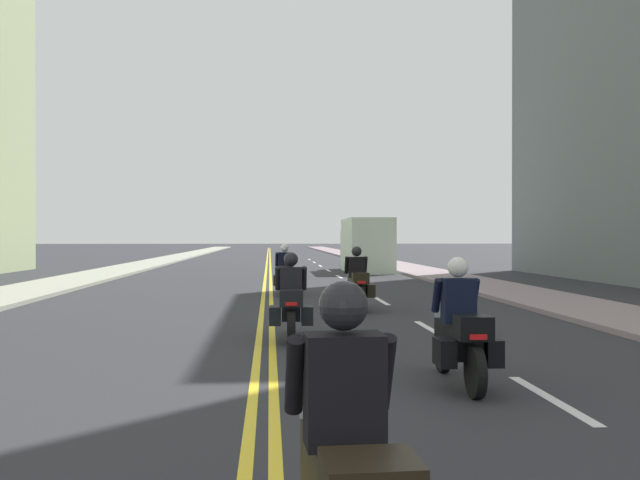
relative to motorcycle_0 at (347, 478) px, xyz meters
The scene contains 12 objects.
ground_plane 44.27m from the motorcycle_0, 90.59° to the left, with size 264.00×264.00×0.00m, color #2A2B30.
sidewalk_left 45.05m from the motorcycle_0, 100.75° to the left, with size 2.76×144.00×0.12m, color #99998A.
sidewalk_right 44.89m from the motorcycle_0, 80.39° to the left, with size 2.76×144.00×0.12m, color gray.
centreline_yellow_inner 44.27m from the motorcycle_0, 90.75° to the left, with size 0.12×132.00×0.01m, color yellow.
centreline_yellow_outer 44.27m from the motorcycle_0, 90.44° to the left, with size 0.12×132.00×0.01m, color yellow.
lane_dashes_white 25.43m from the motorcycle_0, 83.61° to the left, with size 0.14×56.40×0.01m.
motorcycle_0 is the anchor object (origin of this frame).
motorcycle_1 5.35m from the motorcycle_0, 68.34° to the left, with size 0.76×2.15×1.60m.
motorcycle_2 8.96m from the motorcycle_0, 90.00° to the left, with size 0.77×2.11×1.58m.
motorcycle_3 14.06m from the motorcycle_0, 82.52° to the left, with size 0.76×2.23×1.61m.
motorcycle_4 18.50m from the motorcycle_0, 89.70° to the left, with size 0.78×2.26×1.63m.
parked_truck 33.44m from the motorcycle_0, 81.90° to the left, with size 2.20×6.50×2.80m.
Camera 1 is at (0.07, 0.31, 1.86)m, focal length 38.81 mm.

